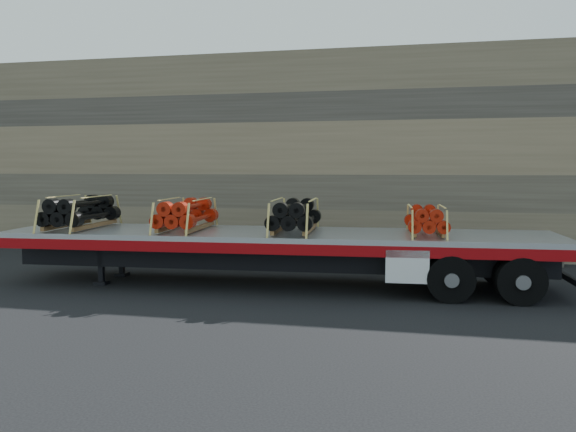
# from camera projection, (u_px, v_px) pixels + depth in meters

# --- Properties ---
(ground) EXTENTS (120.00, 120.00, 0.00)m
(ground) POSITION_uv_depth(u_px,v_px,m) (291.00, 286.00, 14.45)
(ground) COLOR black
(ground) RESTS_ON ground
(rock_wall) EXTENTS (44.00, 3.00, 7.00)m
(rock_wall) POSITION_uv_depth(u_px,v_px,m) (328.00, 155.00, 20.47)
(rock_wall) COLOR #7A6B54
(rock_wall) RESTS_ON ground
(trailer) EXTENTS (14.16, 3.52, 1.40)m
(trailer) POSITION_uv_depth(u_px,v_px,m) (276.00, 259.00, 14.46)
(trailer) COLOR #B4B8BC
(trailer) RESTS_ON ground
(bundle_front) EXTENTS (1.31, 2.42, 0.83)m
(bundle_front) POSITION_uv_depth(u_px,v_px,m) (81.00, 213.00, 15.19)
(bundle_front) COLOR black
(bundle_front) RESTS_ON trailer
(bundle_midfront) EXTENTS (1.24, 2.28, 0.79)m
(bundle_midfront) POSITION_uv_depth(u_px,v_px,m) (186.00, 215.00, 14.74)
(bundle_midfront) COLOR #A71A08
(bundle_midfront) RESTS_ON trailer
(bundle_midrear) EXTENTS (1.26, 2.31, 0.80)m
(bundle_midrear) POSITION_uv_depth(u_px,v_px,m) (295.00, 216.00, 14.30)
(bundle_midrear) COLOR black
(bundle_midrear) RESTS_ON trailer
(bundle_rear) EXTENTS (1.05, 1.94, 0.67)m
(bundle_rear) POSITION_uv_depth(u_px,v_px,m) (426.00, 221.00, 13.80)
(bundle_rear) COLOR #A71A08
(bundle_rear) RESTS_ON trailer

